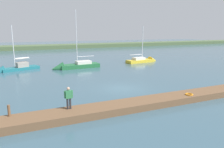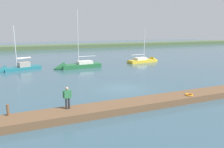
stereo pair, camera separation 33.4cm
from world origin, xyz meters
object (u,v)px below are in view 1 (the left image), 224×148
object	(u,v)px
person_on_dock	(69,97)
sailboat_far_right	(13,70)
life_ring_buoy	(189,94)
sailboat_near_dock	(144,61)
sailboat_inner_slip	(73,67)
mooring_post_near	(9,111)

from	to	relation	value
person_on_dock	sailboat_far_right	bearing A→B (deg)	-168.32
life_ring_buoy	sailboat_near_dock	size ratio (longest dim) A/B	0.09
sailboat_inner_slip	person_on_dock	world-z (taller)	sailboat_inner_slip
sailboat_inner_slip	person_on_dock	bearing A→B (deg)	72.51
mooring_post_near	life_ring_buoy	distance (m)	14.11
life_ring_buoy	sailboat_near_dock	world-z (taller)	sailboat_near_dock
sailboat_inner_slip	sailboat_near_dock	world-z (taller)	sailboat_inner_slip
mooring_post_near	sailboat_near_dock	xyz separation A→B (m)	(-22.93, -20.18, -0.73)
mooring_post_near	sailboat_inner_slip	bearing A→B (deg)	-114.93
sailboat_near_dock	person_on_dock	distance (m)	28.02
sailboat_inner_slip	sailboat_near_dock	distance (m)	14.24
sailboat_inner_slip	person_on_dock	distance (m)	19.78
mooring_post_near	person_on_dock	xyz separation A→B (m)	(-3.83, 0.28, 0.53)
sailboat_near_dock	sailboat_far_right	size ratio (longest dim) A/B	0.98
sailboat_near_dock	sailboat_inner_slip	bearing A→B (deg)	178.07
sailboat_near_dock	person_on_dock	xyz separation A→B (m)	(19.10, 20.46, 1.26)
sailboat_inner_slip	sailboat_near_dock	xyz separation A→B (m)	(-14.17, -1.34, -0.03)
life_ring_buoy	person_on_dock	distance (m)	10.30
sailboat_near_dock	person_on_dock	bearing A→B (deg)	-140.37
sailboat_inner_slip	sailboat_far_right	world-z (taller)	sailboat_inner_slip
sailboat_inner_slip	person_on_dock	size ratio (longest dim) A/B	6.24
sailboat_inner_slip	sailboat_far_right	distance (m)	8.94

